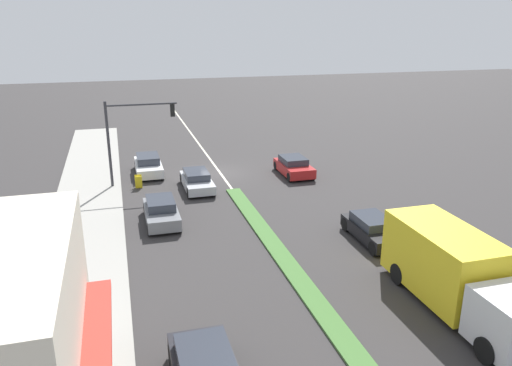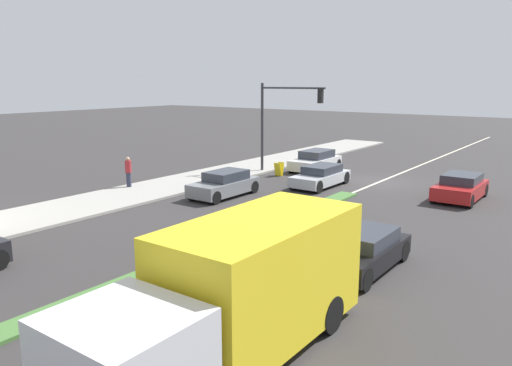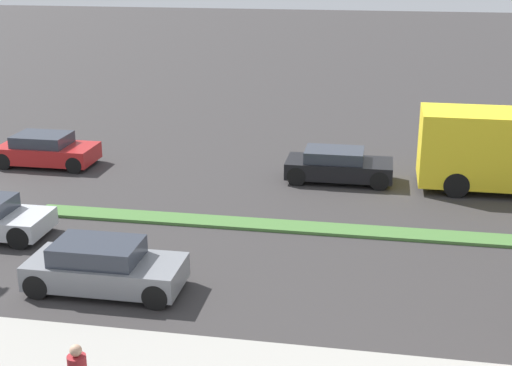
# 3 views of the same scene
# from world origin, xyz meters

# --- Properties ---
(ground_plane) EXTENTS (160.00, 160.00, 0.00)m
(ground_plane) POSITION_xyz_m (0.00, 18.00, 0.00)
(ground_plane) COLOR #333030
(lane_marking_center) EXTENTS (0.16, 60.00, 0.01)m
(lane_marking_center) POSITION_xyz_m (0.00, 0.00, 0.00)
(lane_marking_center) COLOR beige
(lane_marking_center) RESTS_ON ground
(traffic_signal_main) EXTENTS (4.59, 0.34, 5.60)m
(traffic_signal_main) POSITION_xyz_m (6.12, 1.27, 3.90)
(traffic_signal_main) COLOR #333338
(traffic_signal_main) RESTS_ON sidewalk_right
(pedestrian) EXTENTS (0.34, 0.34, 1.66)m
(pedestrian) POSITION_xyz_m (10.41, 9.91, 0.99)
(pedestrian) COLOR #282D42
(pedestrian) RESTS_ON sidewalk_right
(warning_aframe_sign) EXTENTS (0.45, 0.53, 0.84)m
(warning_aframe_sign) POSITION_xyz_m (5.87, 1.81, 0.43)
(warning_aframe_sign) COLOR yellow
(warning_aframe_sign) RESTS_ON ground
(delivery_truck) EXTENTS (2.44, 7.50, 2.87)m
(delivery_truck) POSITION_xyz_m (-5.00, 19.85, 1.47)
(delivery_truck) COLOR silver
(delivery_truck) RESTS_ON ground
(hatchback_red) EXTENTS (1.90, 3.83, 1.28)m
(hatchback_red) POSITION_xyz_m (-5.00, 1.82, 0.62)
(hatchback_red) COLOR #AD1E1E
(hatchback_red) RESTS_ON ground
(van_white) EXTENTS (1.83, 4.21, 1.33)m
(van_white) POSITION_xyz_m (5.00, -1.27, 0.64)
(van_white) COLOR silver
(van_white) RESTS_ON ground
(suv_black) EXTENTS (1.78, 3.94, 1.23)m
(suv_black) POSITION_xyz_m (-5.00, 13.49, 0.60)
(suv_black) COLOR black
(suv_black) RESTS_ON ground
(suv_grey) EXTENTS (1.74, 3.96, 1.31)m
(suv_grey) POSITION_xyz_m (5.00, 8.21, 0.63)
(suv_grey) COLOR slate
(suv_grey) RESTS_ON ground
(sedan_silver) EXTENTS (1.76, 4.13, 1.20)m
(sedan_silver) POSITION_xyz_m (2.20, 3.12, 0.59)
(sedan_silver) COLOR #B7BABF
(sedan_silver) RESTS_ON ground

